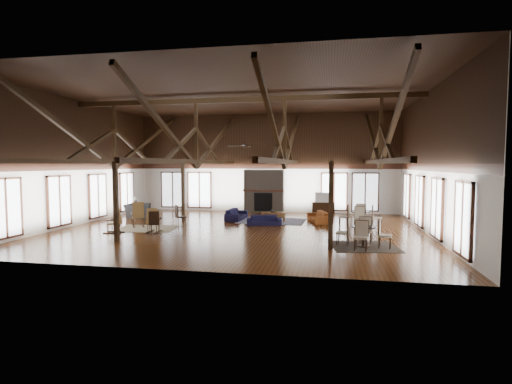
% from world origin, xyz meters
% --- Properties ---
extents(floor, '(16.00, 16.00, 0.00)m').
position_xyz_m(floor, '(0.00, 0.00, 0.00)').
color(floor, '#582E12').
rests_on(floor, ground).
extents(ceiling, '(16.00, 14.00, 0.02)m').
position_xyz_m(ceiling, '(0.00, 0.00, 6.00)').
color(ceiling, black).
rests_on(ceiling, wall_back).
extents(wall_back, '(16.00, 0.02, 6.00)m').
position_xyz_m(wall_back, '(0.00, 7.00, 3.00)').
color(wall_back, silver).
rests_on(wall_back, floor).
extents(wall_front, '(16.00, 0.02, 6.00)m').
position_xyz_m(wall_front, '(0.00, -7.00, 3.00)').
color(wall_front, silver).
rests_on(wall_front, floor).
extents(wall_left, '(0.02, 14.00, 6.00)m').
position_xyz_m(wall_left, '(-8.00, 0.00, 3.00)').
color(wall_left, silver).
rests_on(wall_left, floor).
extents(wall_right, '(0.02, 14.00, 6.00)m').
position_xyz_m(wall_right, '(8.00, 0.00, 3.00)').
color(wall_right, silver).
rests_on(wall_right, floor).
extents(roof_truss, '(15.60, 14.07, 3.14)m').
position_xyz_m(roof_truss, '(0.00, 0.00, 4.03)').
color(roof_truss, '#31200D').
rests_on(roof_truss, wall_back).
extents(post_grid, '(8.16, 7.16, 3.05)m').
position_xyz_m(post_grid, '(0.00, 0.00, 1.52)').
color(post_grid, '#31200D').
rests_on(post_grid, floor).
extents(fireplace, '(2.50, 0.69, 2.60)m').
position_xyz_m(fireplace, '(0.00, 6.67, 1.29)').
color(fireplace, '#62564A').
rests_on(fireplace, floor).
extents(ceiling_fan, '(1.60, 1.60, 0.75)m').
position_xyz_m(ceiling_fan, '(0.50, -1.00, 3.73)').
color(ceiling_fan, black).
rests_on(ceiling_fan, roof_truss).
extents(sofa_navy_front, '(1.75, 0.96, 0.48)m').
position_xyz_m(sofa_navy_front, '(0.86, 1.49, 0.24)').
color(sofa_navy_front, black).
rests_on(sofa_navy_front, floor).
extents(sofa_navy_left, '(1.98, 0.85, 0.57)m').
position_xyz_m(sofa_navy_left, '(-0.89, 3.12, 0.28)').
color(sofa_navy_left, black).
rests_on(sofa_navy_left, floor).
extents(sofa_orange, '(2.01, 1.23, 0.55)m').
position_xyz_m(sofa_orange, '(3.39, 3.00, 0.28)').
color(sofa_orange, brown).
rests_on(sofa_orange, floor).
extents(coffee_table, '(1.36, 0.90, 0.48)m').
position_xyz_m(coffee_table, '(1.15, 2.81, 0.42)').
color(coffee_table, brown).
rests_on(coffee_table, floor).
extents(vase, '(0.19, 0.19, 0.19)m').
position_xyz_m(vase, '(1.08, 2.74, 0.57)').
color(vase, '#B2B2B2').
rests_on(vase, coffee_table).
extents(armchair, '(1.20, 1.05, 0.78)m').
position_xyz_m(armchair, '(-6.38, 2.80, 0.39)').
color(armchair, '#2B2C2D').
rests_on(armchair, floor).
extents(side_table_lamp, '(0.46, 0.46, 1.17)m').
position_xyz_m(side_table_lamp, '(-6.83, 3.55, 0.44)').
color(side_table_lamp, black).
rests_on(side_table_lamp, floor).
extents(rocking_chair_a, '(0.88, 1.02, 1.17)m').
position_xyz_m(rocking_chair_a, '(-4.86, -0.07, 0.55)').
color(rocking_chair_a, olive).
rests_on(rocking_chair_a, floor).
extents(rocking_chair_b, '(0.47, 0.83, 1.06)m').
position_xyz_m(rocking_chair_b, '(-3.49, -1.43, 0.50)').
color(rocking_chair_b, olive).
rests_on(rocking_chair_b, floor).
extents(rocking_chair_c, '(0.83, 0.49, 1.03)m').
position_xyz_m(rocking_chair_c, '(-5.00, -1.80, 0.48)').
color(rocking_chair_c, olive).
rests_on(rocking_chair_c, floor).
extents(side_chair_a, '(0.62, 0.62, 1.04)m').
position_xyz_m(side_chair_a, '(-2.98, 0.24, 0.60)').
color(side_chair_a, black).
rests_on(side_chair_a, floor).
extents(side_chair_b, '(0.52, 0.52, 1.01)m').
position_xyz_m(side_chair_b, '(-3.16, -1.99, 0.59)').
color(side_chair_b, black).
rests_on(side_chair_b, floor).
extents(cafe_table_near, '(1.97, 1.97, 1.01)m').
position_xyz_m(cafe_table_near, '(5.16, -2.76, 0.50)').
color(cafe_table_near, black).
rests_on(cafe_table_near, floor).
extents(cafe_table_far, '(2.02, 2.02, 1.03)m').
position_xyz_m(cafe_table_far, '(5.36, 1.71, 0.52)').
color(cafe_table_far, black).
rests_on(cafe_table_far, floor).
extents(cup_near, '(0.16, 0.16, 0.10)m').
position_xyz_m(cup_near, '(5.18, -2.75, 0.77)').
color(cup_near, '#B2B2B2').
rests_on(cup_near, cafe_table_near).
extents(cup_far, '(0.12, 0.12, 0.09)m').
position_xyz_m(cup_far, '(5.40, 1.65, 0.79)').
color(cup_far, '#B2B2B2').
rests_on(cup_far, cafe_table_far).
extents(tv_console, '(1.32, 0.49, 0.66)m').
position_xyz_m(tv_console, '(3.59, 6.75, 0.33)').
color(tv_console, black).
rests_on(tv_console, floor).
extents(television, '(1.04, 0.19, 0.60)m').
position_xyz_m(television, '(3.62, 6.75, 0.96)').
color(television, '#B2B2B2').
rests_on(television, tv_console).
extents(rug_tan, '(2.80, 2.29, 0.01)m').
position_xyz_m(rug_tan, '(-4.23, -0.50, 0.01)').
color(rug_tan, '#C2B587').
rests_on(rug_tan, floor).
extents(rug_navy, '(3.45, 2.65, 0.01)m').
position_xyz_m(rug_navy, '(1.04, 2.98, 0.01)').
color(rug_navy, '#1C1B4C').
rests_on(rug_navy, floor).
extents(rug_dark, '(2.53, 2.35, 0.01)m').
position_xyz_m(rug_dark, '(5.20, -2.75, 0.01)').
color(rug_dark, black).
rests_on(rug_dark, floor).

